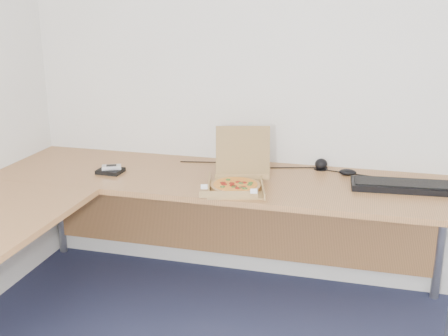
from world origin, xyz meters
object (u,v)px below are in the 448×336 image
(pizza_box, at_px, (236,182))
(keyboard, at_px, (402,186))
(drinking_glass, at_px, (261,156))
(wallet, at_px, (110,171))
(desk, at_px, (134,204))

(pizza_box, relative_size, keyboard, 0.66)
(drinking_glass, xyz_separation_m, wallet, (-0.78, -0.36, -0.05))
(keyboard, bearing_deg, pizza_box, -169.79)
(drinking_glass, height_order, keyboard, drinking_glass)
(desk, distance_m, keyboard, 1.35)
(pizza_box, height_order, wallet, pizza_box)
(pizza_box, height_order, drinking_glass, pizza_box)
(wallet, bearing_deg, drinking_glass, 26.44)
(desk, xyz_separation_m, drinking_glass, (0.49, 0.70, 0.09))
(drinking_glass, height_order, wallet, drinking_glass)
(desk, height_order, keyboard, keyboard)
(pizza_box, relative_size, drinking_glass, 2.94)
(desk, distance_m, drinking_glass, 0.86)
(wallet, bearing_deg, keyboard, 6.56)
(desk, xyz_separation_m, pizza_box, (0.45, 0.26, 0.06))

